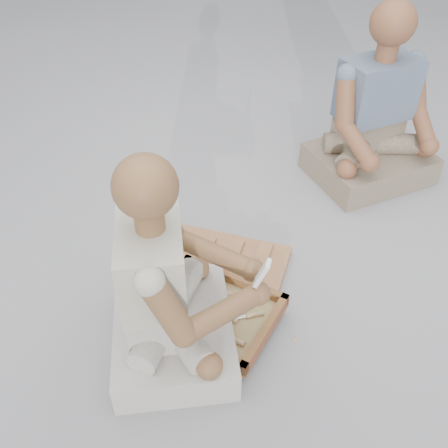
# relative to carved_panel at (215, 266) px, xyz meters

# --- Properties ---
(ground) EXTENTS (60.00, 60.00, 0.00)m
(ground) POSITION_rel_carved_panel_xyz_m (0.11, -0.19, -0.02)
(ground) COLOR #9FA0A4
(ground) RESTS_ON ground
(carved_panel) EXTENTS (0.68, 0.51, 0.04)m
(carved_panel) POSITION_rel_carved_panel_xyz_m (0.00, 0.00, 0.00)
(carved_panel) COLOR #985F3B
(carved_panel) RESTS_ON ground
(tool_tray) EXTENTS (0.60, 0.54, 0.06)m
(tool_tray) POSITION_rel_carved_panel_xyz_m (0.03, -0.30, 0.04)
(tool_tray) COLOR brown
(tool_tray) RESTS_ON carved_panel
(chisel_0) EXTENTS (0.10, 0.21, 0.02)m
(chisel_0) POSITION_rel_carved_panel_xyz_m (-0.03, -0.45, 0.05)
(chisel_0) COLOR silver
(chisel_0) RESTS_ON tool_tray
(chisel_1) EXTENTS (0.21, 0.11, 0.02)m
(chisel_1) POSITION_rel_carved_panel_xyz_m (0.12, -0.42, 0.05)
(chisel_1) COLOR silver
(chisel_1) RESTS_ON tool_tray
(chisel_2) EXTENTS (0.21, 0.09, 0.02)m
(chisel_2) POSITION_rel_carved_panel_xyz_m (0.04, -0.23, 0.06)
(chisel_2) COLOR silver
(chisel_2) RESTS_ON tool_tray
(chisel_3) EXTENTS (0.21, 0.11, 0.02)m
(chisel_3) POSITION_rel_carved_panel_xyz_m (0.09, -0.32, 0.05)
(chisel_3) COLOR silver
(chisel_3) RESTS_ON tool_tray
(chisel_4) EXTENTS (0.21, 0.10, 0.02)m
(chisel_4) POSITION_rel_carved_panel_xyz_m (0.09, -0.23, 0.05)
(chisel_4) COLOR silver
(chisel_4) RESTS_ON tool_tray
(chisel_5) EXTENTS (0.20, 0.13, 0.02)m
(chisel_5) POSITION_rel_carved_panel_xyz_m (0.07, -0.41, 0.06)
(chisel_5) COLOR silver
(chisel_5) RESTS_ON tool_tray
(chisel_6) EXTENTS (0.07, 0.22, 0.02)m
(chisel_6) POSITION_rel_carved_panel_xyz_m (0.10, -0.33, 0.06)
(chisel_6) COLOR silver
(chisel_6) RESTS_ON tool_tray
(chisel_7) EXTENTS (0.22, 0.06, 0.02)m
(chisel_7) POSITION_rel_carved_panel_xyz_m (0.09, -0.29, 0.05)
(chisel_7) COLOR silver
(chisel_7) RESTS_ON tool_tray
(chisel_8) EXTENTS (0.22, 0.08, 0.02)m
(chisel_8) POSITION_rel_carved_panel_xyz_m (0.04, -0.23, 0.06)
(chisel_8) COLOR silver
(chisel_8) RESTS_ON tool_tray
(chisel_9) EXTENTS (0.21, 0.09, 0.02)m
(chisel_9) POSITION_rel_carved_panel_xyz_m (0.18, -0.31, 0.05)
(chisel_9) COLOR silver
(chisel_9) RESTS_ON tool_tray
(wood_chip_0) EXTENTS (0.02, 0.02, 0.00)m
(wood_chip_0) POSITION_rel_carved_panel_xyz_m (-0.22, -0.55, -0.02)
(wood_chip_0) COLOR tan
(wood_chip_0) RESTS_ON ground
(wood_chip_1) EXTENTS (0.02, 0.02, 0.00)m
(wood_chip_1) POSITION_rel_carved_panel_xyz_m (-0.27, -0.53, -0.02)
(wood_chip_1) COLOR tan
(wood_chip_1) RESTS_ON ground
(wood_chip_2) EXTENTS (0.02, 0.02, 0.00)m
(wood_chip_2) POSITION_rel_carved_panel_xyz_m (0.28, -0.13, -0.02)
(wood_chip_2) COLOR tan
(wood_chip_2) RESTS_ON ground
(wood_chip_3) EXTENTS (0.02, 0.02, 0.00)m
(wood_chip_3) POSITION_rel_carved_panel_xyz_m (0.15, -0.20, -0.02)
(wood_chip_3) COLOR tan
(wood_chip_3) RESTS_ON ground
(wood_chip_4) EXTENTS (0.02, 0.02, 0.00)m
(wood_chip_4) POSITION_rel_carved_panel_xyz_m (0.37, -0.35, -0.02)
(wood_chip_4) COLOR tan
(wood_chip_4) RESTS_ON ground
(wood_chip_5) EXTENTS (0.02, 0.02, 0.00)m
(wood_chip_5) POSITION_rel_carved_panel_xyz_m (-0.13, -0.35, -0.02)
(wood_chip_5) COLOR tan
(wood_chip_5) RESTS_ON ground
(wood_chip_6) EXTENTS (0.02, 0.02, 0.00)m
(wood_chip_6) POSITION_rel_carved_panel_xyz_m (0.30, 0.01, -0.02)
(wood_chip_6) COLOR tan
(wood_chip_6) RESTS_ON ground
(wood_chip_7) EXTENTS (0.02, 0.02, 0.00)m
(wood_chip_7) POSITION_rel_carved_panel_xyz_m (-0.12, -0.10, -0.02)
(wood_chip_7) COLOR tan
(wood_chip_7) RESTS_ON ground
(wood_chip_8) EXTENTS (0.02, 0.02, 0.00)m
(wood_chip_8) POSITION_rel_carved_panel_xyz_m (-0.23, -0.18, -0.02)
(wood_chip_8) COLOR tan
(wood_chip_8) RESTS_ON ground
(wood_chip_9) EXTENTS (0.02, 0.02, 0.00)m
(wood_chip_9) POSITION_rel_carved_panel_xyz_m (0.19, -0.07, -0.02)
(wood_chip_9) COLOR tan
(wood_chip_9) RESTS_ON ground
(wood_chip_10) EXTENTS (0.02, 0.02, 0.00)m
(wood_chip_10) POSITION_rel_carved_panel_xyz_m (-0.17, -0.45, -0.02)
(wood_chip_10) COLOR tan
(wood_chip_10) RESTS_ON ground
(craftsman) EXTENTS (0.63, 0.64, 0.86)m
(craftsman) POSITION_rel_carved_panel_xyz_m (-0.10, -0.43, 0.27)
(craftsman) COLOR #BBB6AE
(craftsman) RESTS_ON ground
(companion) EXTENTS (0.76, 0.72, 0.94)m
(companion) POSITION_rel_carved_panel_xyz_m (0.73, 0.85, 0.29)
(companion) COLOR gray
(companion) RESTS_ON ground
(mobile_phone) EXTENTS (0.06, 0.05, 0.11)m
(mobile_phone) POSITION_rel_carved_panel_xyz_m (0.22, -0.40, 0.39)
(mobile_phone) COLOR white
(mobile_phone) RESTS_ON craftsman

